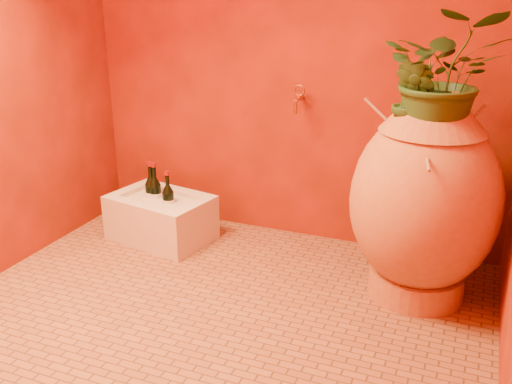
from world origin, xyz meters
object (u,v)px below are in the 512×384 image
at_px(wine_bottle_c, 155,195).
at_px(wall_tap, 298,98).
at_px(amphora, 425,200).
at_px(stone_basin, 161,218).
at_px(wine_bottle_a, 168,201).
at_px(wine_bottle_b, 152,194).

distance_m(wine_bottle_c, wall_tap, 1.04).
distance_m(amphora, wine_bottle_c, 1.60).
relative_size(amphora, stone_basin, 1.56).
xyz_separation_m(stone_basin, wall_tap, (0.75, 0.31, 0.74)).
xyz_separation_m(wine_bottle_a, wall_tap, (0.69, 0.32, 0.61)).
bearing_deg(wine_bottle_a, wall_tap, 24.91).
distance_m(amphora, wine_bottle_a, 1.48).
xyz_separation_m(amphora, stone_basin, (-1.52, 0.09, -0.37)).
relative_size(amphora, wine_bottle_b, 3.19).
distance_m(stone_basin, wine_bottle_a, 0.14).
distance_m(amphora, stone_basin, 1.57).
height_order(amphora, wine_bottle_c, amphora).
xyz_separation_m(wine_bottle_b, wine_bottle_c, (0.03, -0.00, -0.00)).
bearing_deg(wine_bottle_b, amphora, -4.58).
bearing_deg(wine_bottle_a, wine_bottle_b, 160.91).
bearing_deg(stone_basin, wine_bottle_b, 153.32).
distance_m(amphora, wall_tap, 0.94).
bearing_deg(wine_bottle_c, wine_bottle_a, -21.66).
bearing_deg(wall_tap, wine_bottle_b, -162.10).
bearing_deg(wall_tap, amphora, -27.31).
distance_m(wine_bottle_a, wine_bottle_c, 0.13).
relative_size(wine_bottle_b, wine_bottle_c, 1.01).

